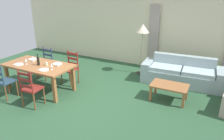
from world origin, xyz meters
The scene contains 25 objects.
ground_plane centered at (0.00, 0.00, -0.01)m, with size 9.60×9.60×0.02m, color #2C5234.
wall_far centered at (0.00, 3.30, 1.35)m, with size 9.60×0.16×2.70m, color beige.
curtain_panel_left centered at (0.89, 3.16, 1.10)m, with size 0.35×0.08×2.20m, color #AB9B91.
dining_table centered at (-1.33, 0.00, 0.66)m, with size 1.90×0.96×0.75m.
dining_chair_near_left centered at (-1.78, -0.79, 0.48)m, with size 0.42×0.40×0.96m.
dining_chair_near_right centered at (-0.84, -0.78, 0.48)m, with size 0.45×0.43×0.96m.
dining_chair_far_left centered at (-1.78, 0.72, 0.48)m, with size 0.45×0.43×0.96m.
dining_chair_far_right centered at (-0.85, 0.76, 0.48)m, with size 0.45×0.43×0.96m.
dinner_plate_near_left centered at (-1.78, -0.25, 0.76)m, with size 0.24×0.24×0.02m, color white.
fork_near_left centered at (-1.93, -0.25, 0.75)m, with size 0.02×0.17×0.01m, color silver.
dinner_plate_near_right centered at (-0.88, -0.25, 0.76)m, with size 0.24×0.24×0.02m, color white.
fork_near_right centered at (-1.03, -0.25, 0.75)m, with size 0.02×0.17×0.01m, color silver.
dinner_plate_far_left centered at (-1.78, 0.25, 0.76)m, with size 0.24×0.24×0.02m, color white.
fork_far_left centered at (-1.93, 0.25, 0.75)m, with size 0.02×0.17×0.01m, color silver.
dinner_plate_far_right centered at (-0.88, 0.25, 0.76)m, with size 0.24×0.24×0.02m, color white.
fork_far_right centered at (-1.03, 0.25, 0.75)m, with size 0.02×0.17×0.01m, color silver.
wine_bottle centered at (-1.27, -0.04, 0.87)m, with size 0.07×0.07×0.32m.
wine_glass_near_left centered at (-1.63, -0.13, 0.86)m, with size 0.06×0.06×0.16m.
wine_glass_near_right centered at (-0.73, -0.13, 0.86)m, with size 0.06×0.06×0.16m.
wine_glass_far_left centered at (-1.63, 0.13, 0.86)m, with size 0.06×0.06×0.16m.
wine_glass_far_right centered at (-0.74, 0.13, 0.86)m, with size 0.06×0.06×0.16m.
coffee_cup_primary centered at (-1.07, 0.04, 0.80)m, with size 0.07×0.07×0.09m, color beige.
couch centered at (2.09, 2.25, 0.29)m, with size 2.33×0.94×0.80m.
coffee_table centered at (2.00, 1.03, 0.36)m, with size 0.90×0.56×0.42m.
standing_lamp centered at (0.74, 2.43, 1.41)m, with size 0.40×0.40×1.64m.
Camera 1 is at (2.92, -3.90, 2.67)m, focal length 34.09 mm.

